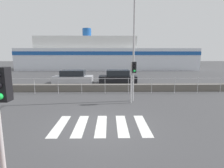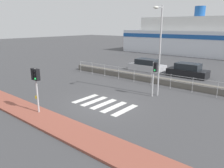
{
  "view_description": "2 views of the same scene",
  "coord_description": "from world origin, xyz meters",
  "px_view_note": "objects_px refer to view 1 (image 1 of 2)",
  "views": [
    {
      "loc": [
        0.34,
        -7.22,
        3.04
      ],
      "look_at": [
        0.48,
        2.0,
        1.5
      ],
      "focal_mm": 28.0,
      "sensor_mm": 36.0,
      "label": 1
    },
    {
      "loc": [
        9.38,
        -10.52,
        5.23
      ],
      "look_at": [
        -0.11,
        1.0,
        1.2
      ],
      "focal_mm": 35.0,
      "sensor_mm": 36.0,
      "label": 2
    }
  ],
  "objects_px": {
    "parked_car_silver": "(73,78)",
    "parked_car_black": "(118,77)",
    "ferry_boat": "(104,56)",
    "streetlamp": "(134,39)",
    "traffic_light_far": "(133,73)"
  },
  "relations": [
    {
      "from": "traffic_light_far",
      "to": "parked_car_silver",
      "type": "xyz_separation_m",
      "value": [
        -5.44,
        8.23,
        -1.33
      ]
    },
    {
      "from": "parked_car_silver",
      "to": "parked_car_black",
      "type": "bearing_deg",
      "value": -0.0
    },
    {
      "from": "streetlamp",
      "to": "parked_car_black",
      "type": "distance_m",
      "value": 8.65
    },
    {
      "from": "traffic_light_far",
      "to": "ferry_boat",
      "type": "height_order",
      "value": "ferry_boat"
    },
    {
      "from": "traffic_light_far",
      "to": "streetlamp",
      "type": "xyz_separation_m",
      "value": [
        0.08,
        0.31,
        2.11
      ]
    },
    {
      "from": "ferry_boat",
      "to": "parked_car_black",
      "type": "height_order",
      "value": "ferry_boat"
    },
    {
      "from": "streetlamp",
      "to": "traffic_light_far",
      "type": "bearing_deg",
      "value": -103.94
    },
    {
      "from": "streetlamp",
      "to": "ferry_boat",
      "type": "height_order",
      "value": "ferry_boat"
    },
    {
      "from": "parked_car_silver",
      "to": "traffic_light_far",
      "type": "bearing_deg",
      "value": -56.54
    },
    {
      "from": "traffic_light_far",
      "to": "streetlamp",
      "type": "bearing_deg",
      "value": 76.06
    },
    {
      "from": "parked_car_silver",
      "to": "parked_car_black",
      "type": "xyz_separation_m",
      "value": [
        4.88,
        -0.0,
        0.01
      ]
    },
    {
      "from": "ferry_boat",
      "to": "parked_car_silver",
      "type": "xyz_separation_m",
      "value": [
        -2.75,
        -18.66,
        -2.23
      ]
    },
    {
      "from": "parked_car_silver",
      "to": "ferry_boat",
      "type": "bearing_deg",
      "value": 81.61
    },
    {
      "from": "streetlamp",
      "to": "parked_car_black",
      "type": "relative_size",
      "value": 1.62
    },
    {
      "from": "traffic_light_far",
      "to": "ferry_boat",
      "type": "distance_m",
      "value": 27.04
    }
  ]
}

